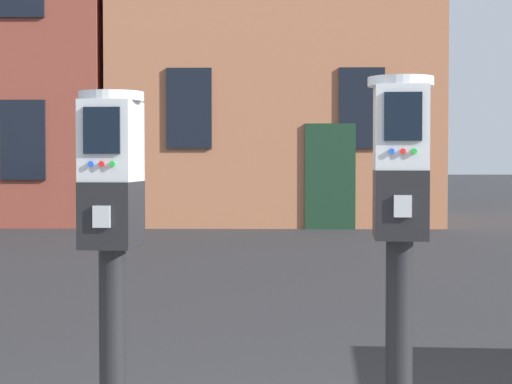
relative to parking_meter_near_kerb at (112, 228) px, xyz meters
The scene contains 2 objects.
parking_meter_near_kerb is the anchor object (origin of this frame).
parking_meter_twin_adjacent 0.96m from the parking_meter_near_kerb, ahead, with size 0.23×0.26×1.50m.
Camera 1 is at (-0.30, -3.15, 1.37)m, focal length 60.24 mm.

